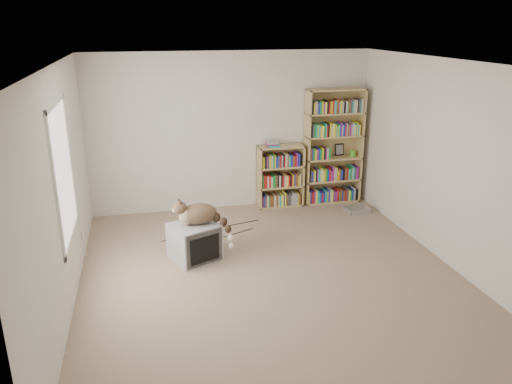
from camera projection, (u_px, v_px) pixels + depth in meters
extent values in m
cube|color=tan|center=(272.00, 276.00, 6.02)|extent=(4.50, 5.00, 0.01)
cube|color=silver|center=(232.00, 132.00, 7.92)|extent=(4.50, 0.02, 2.50)
cube|color=silver|center=(370.00, 286.00, 3.31)|extent=(4.50, 0.02, 2.50)
cube|color=silver|center=(62.00, 192.00, 5.13)|extent=(0.02, 5.00, 2.50)
cube|color=silver|center=(450.00, 165.00, 6.10)|extent=(0.02, 5.00, 2.50)
cube|color=white|center=(274.00, 63.00, 5.21)|extent=(4.50, 5.00, 0.02)
cube|color=white|center=(64.00, 173.00, 5.27)|extent=(0.02, 1.22, 1.52)
cube|color=#AEAEB1|center=(195.00, 242.00, 6.38)|extent=(0.71, 0.68, 0.48)
cube|color=black|center=(204.00, 248.00, 6.20)|extent=(0.48, 0.23, 0.44)
cube|color=black|center=(205.00, 249.00, 6.19)|extent=(0.38, 0.18, 0.34)
cube|color=black|center=(190.00, 240.00, 6.46)|extent=(0.42, 0.39, 0.29)
ellipsoid|color=#3A2817|center=(198.00, 214.00, 6.30)|extent=(0.51, 0.36, 0.26)
ellipsoid|color=#3A2817|center=(208.00, 213.00, 6.34)|extent=(0.24, 0.26, 0.19)
ellipsoid|color=tan|center=(186.00, 217.00, 6.23)|extent=(0.20, 0.20, 0.22)
ellipsoid|color=#3A2817|center=(180.00, 208.00, 6.18)|extent=(0.19, 0.18, 0.16)
sphere|color=beige|center=(175.00, 210.00, 6.17)|extent=(0.07, 0.07, 0.07)
cone|color=black|center=(181.00, 203.00, 6.13)|extent=(0.07, 0.08, 0.08)
cone|color=black|center=(179.00, 201.00, 6.21)|extent=(0.07, 0.08, 0.08)
cube|color=tan|center=(307.00, 149.00, 8.12)|extent=(0.02, 0.30, 1.90)
cube|color=tan|center=(359.00, 146.00, 8.32)|extent=(0.03, 0.30, 1.90)
cube|color=tan|center=(330.00, 145.00, 8.35)|extent=(0.95, 0.03, 1.90)
cube|color=tan|center=(336.00, 90.00, 7.92)|extent=(0.95, 0.30, 0.02)
cube|color=tan|center=(331.00, 200.00, 8.53)|extent=(0.95, 0.30, 0.03)
cube|color=tan|center=(332.00, 180.00, 8.41)|extent=(0.95, 0.30, 0.03)
cube|color=tan|center=(333.00, 158.00, 8.28)|extent=(0.95, 0.30, 0.02)
cube|color=tan|center=(334.00, 136.00, 8.16)|extent=(0.95, 0.30, 0.02)
cube|color=tan|center=(335.00, 113.00, 8.04)|extent=(0.95, 0.30, 0.02)
cube|color=#A71816|center=(331.00, 194.00, 8.49)|extent=(0.87, 0.24, 0.19)
cube|color=#1A28AB|center=(332.00, 173.00, 8.37)|extent=(0.87, 0.24, 0.19)
cube|color=#178230|center=(333.00, 152.00, 8.25)|extent=(0.87, 0.24, 0.19)
cube|color=beige|center=(334.00, 129.00, 8.13)|extent=(0.87, 0.24, 0.19)
cube|color=black|center=(335.00, 106.00, 8.01)|extent=(0.87, 0.24, 0.19)
cube|color=tan|center=(259.00, 178.00, 8.10)|extent=(0.03, 0.30, 1.02)
cube|color=tan|center=(301.00, 175.00, 8.25)|extent=(0.02, 0.30, 1.02)
cube|color=tan|center=(278.00, 174.00, 8.30)|extent=(0.74, 0.03, 1.02)
cube|color=tan|center=(281.00, 146.00, 8.01)|extent=(0.74, 0.30, 0.02)
cube|color=tan|center=(280.00, 205.00, 8.33)|extent=(0.74, 0.30, 0.03)
cube|color=tan|center=(280.00, 186.00, 8.23)|extent=(0.74, 0.30, 0.03)
cube|color=tan|center=(281.00, 166.00, 8.12)|extent=(0.74, 0.30, 0.02)
cube|color=#A71816|center=(280.00, 199.00, 8.30)|extent=(0.66, 0.24, 0.19)
cube|color=#1A28AB|center=(280.00, 179.00, 8.19)|extent=(0.66, 0.24, 0.19)
cube|color=#178230|center=(281.00, 160.00, 8.08)|extent=(0.66, 0.24, 0.19)
cube|color=#A71816|center=(273.00, 144.00, 7.97)|extent=(0.19, 0.25, 0.08)
cylinder|color=#54B533|center=(352.00, 153.00, 8.34)|extent=(0.09, 0.09, 0.10)
cube|color=black|center=(339.00, 149.00, 8.37)|extent=(0.15, 0.05, 0.20)
cube|color=#B4B4B9|center=(357.00, 210.00, 8.02)|extent=(0.40, 0.31, 0.08)
cube|color=silver|center=(82.00, 235.00, 6.38)|extent=(0.01, 0.08, 0.13)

